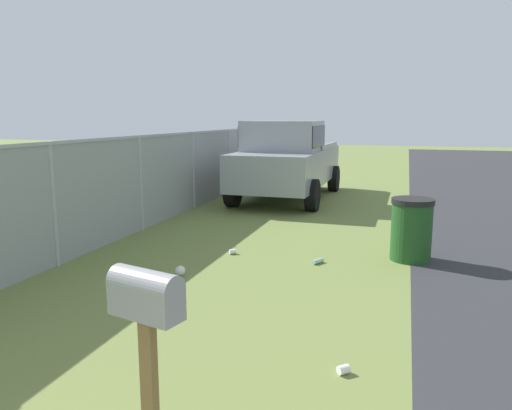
% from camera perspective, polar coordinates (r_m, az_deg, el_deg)
% --- Properties ---
extents(mailbox, '(0.32, 0.54, 1.23)m').
position_cam_1_polar(mailbox, '(3.31, -12.67, -11.42)').
color(mailbox, brown).
rests_on(mailbox, ground).
extents(pickup_truck, '(5.05, 2.28, 2.09)m').
position_cam_1_polar(pickup_truck, '(13.14, 3.61, 5.46)').
color(pickup_truck, '#93999E').
rests_on(pickup_truck, ground).
extents(trash_bin, '(0.64, 0.64, 0.97)m').
position_cam_1_polar(trash_bin, '(7.90, 17.65, -2.71)').
color(trash_bin, '#1E4C1E').
rests_on(trash_bin, ground).
extents(fence_section, '(14.88, 0.07, 1.84)m').
position_cam_1_polar(fence_section, '(9.72, -13.31, 2.87)').
color(fence_section, '#9EA3A8').
rests_on(fence_section, ground).
extents(litter_bottle_by_mailbox, '(0.23, 0.17, 0.07)m').
position_cam_1_polar(litter_bottle_by_mailbox, '(7.52, 7.20, -6.51)').
color(litter_bottle_by_mailbox, '#B2D8BF').
rests_on(litter_bottle_by_mailbox, ground).
extents(litter_cup_midfield_a, '(0.12, 0.13, 0.08)m').
position_cam_1_polar(litter_cup_midfield_a, '(7.96, -2.76, -5.45)').
color(litter_cup_midfield_a, white).
rests_on(litter_cup_midfield_a, ground).
extents(litter_bag_midfield_b, '(0.14, 0.14, 0.14)m').
position_cam_1_polar(litter_bag_midfield_b, '(6.98, -8.81, -7.57)').
color(litter_bag_midfield_b, silver).
rests_on(litter_bag_midfield_b, ground).
extents(litter_cup_near_hydrant, '(0.13, 0.13, 0.08)m').
position_cam_1_polar(litter_cup_near_hydrant, '(4.52, 10.14, -18.35)').
color(litter_cup_near_hydrant, white).
rests_on(litter_cup_near_hydrant, ground).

